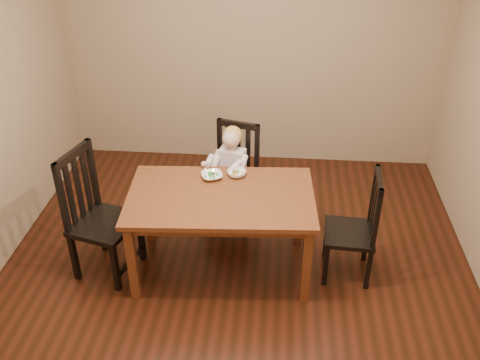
# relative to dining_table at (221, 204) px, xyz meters

# --- Properties ---
(room) EXTENTS (4.01, 4.01, 2.71)m
(room) POSITION_rel_dining_table_xyz_m (0.12, -0.04, 0.70)
(room) COLOR #3A170C
(room) RESTS_ON ground
(dining_table) EXTENTS (1.52, 0.97, 0.74)m
(dining_table) POSITION_rel_dining_table_xyz_m (0.00, 0.00, 0.00)
(dining_table) COLOR #4C2611
(dining_table) RESTS_ON room
(chair_child) EXTENTS (0.51, 0.50, 0.98)m
(chair_child) POSITION_rel_dining_table_xyz_m (0.03, 0.71, -0.18)
(chair_child) COLOR black
(chair_child) RESTS_ON room
(chair_left) EXTENTS (0.57, 0.58, 1.10)m
(chair_left) POSITION_rel_dining_table_xyz_m (-1.00, -0.08, -0.12)
(chair_left) COLOR black
(chair_left) RESTS_ON room
(chair_right) EXTENTS (0.42, 0.44, 0.96)m
(chair_right) POSITION_rel_dining_table_xyz_m (1.09, 0.03, -0.19)
(chair_right) COLOR black
(chair_right) RESTS_ON room
(toddler) EXTENTS (0.39, 0.45, 0.52)m
(toddler) POSITION_rel_dining_table_xyz_m (0.02, 0.66, -0.05)
(toddler) COLOR silver
(toddler) RESTS_ON chair_child
(bowl_peas) EXTENTS (0.22, 0.22, 0.04)m
(bowl_peas) POSITION_rel_dining_table_xyz_m (-0.10, 0.25, 0.11)
(bowl_peas) COLOR white
(bowl_peas) RESTS_ON dining_table
(bowl_veg) EXTENTS (0.20, 0.20, 0.05)m
(bowl_veg) POSITION_rel_dining_table_xyz_m (0.10, 0.30, 0.11)
(bowl_veg) COLOR white
(bowl_veg) RESTS_ON dining_table
(fork) EXTENTS (0.06, 0.12, 0.05)m
(fork) POSITION_rel_dining_table_xyz_m (-0.14, 0.22, 0.13)
(fork) COLOR silver
(fork) RESTS_ON bowl_peas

